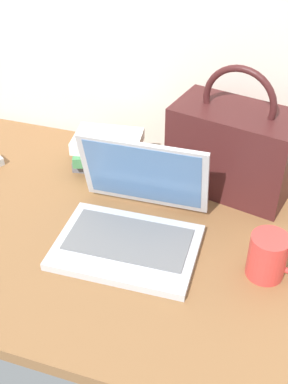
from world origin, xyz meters
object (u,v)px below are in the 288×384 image
Objects in this scene: book_stack at (108,150)px; coffee_mug at (269,256)px; laptop at (133,221)px; handbag at (233,148)px.

coffee_mug is at bearing -31.43° from book_stack.
book_stack is at bearing 148.57° from coffee_mug.
laptop is at bearing 175.70° from coffee_mug.
handbag reaches higher than book_stack.
handbag is (-0.13, 0.28, 0.07)m from coffee_mug.
laptop is 0.31m from book_stack.
coffee_mug is 0.55× the size of book_stack.
handbag reaches higher than coffee_mug.
laptop is at bearing -123.36° from handbag.
book_stack is (-0.16, 0.26, 0.00)m from laptop.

